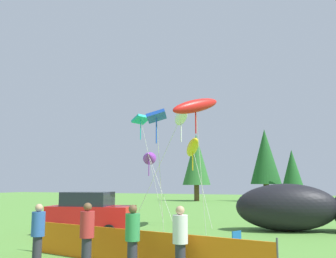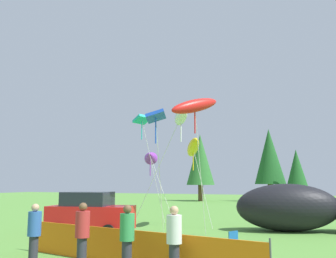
{
  "view_description": "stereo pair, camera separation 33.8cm",
  "coord_description": "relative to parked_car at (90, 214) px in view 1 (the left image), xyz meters",
  "views": [
    {
      "loc": [
        6.17,
        -14.16,
        2.51
      ],
      "look_at": [
        -0.72,
        4.09,
        5.26
      ],
      "focal_mm": 40.0,
      "sensor_mm": 36.0,
      "label": 1
    },
    {
      "loc": [
        6.48,
        -14.04,
        2.51
      ],
      "look_at": [
        -0.72,
        4.09,
        5.26
      ],
      "focal_mm": 40.0,
      "sensor_mm": 36.0,
      "label": 2
    }
  ],
  "objects": [
    {
      "name": "ground_plane",
      "position": [
        3.8,
        -1.67,
        -0.99
      ],
      "size": [
        120.0,
        120.0,
        0.0
      ],
      "primitive_type": "plane",
      "color": "#548C38"
    },
    {
      "name": "parked_car",
      "position": [
        0.0,
        0.0,
        0.0
      ],
      "size": [
        4.23,
        2.54,
        2.02
      ],
      "rotation": [
        0.0,
        0.0,
        0.17
      ],
      "color": "red",
      "rests_on": "ground"
    },
    {
      "name": "folding_chair",
      "position": [
        7.46,
        -3.0,
        -0.46
      ],
      "size": [
        0.65,
        0.65,
        0.88
      ],
      "rotation": [
        0.0,
        0.0,
        2.65
      ],
      "color": "#1959A5",
      "rests_on": "ground"
    },
    {
      "name": "inflatable_cat",
      "position": [
        9.48,
        4.83,
        0.12
      ],
      "size": [
        7.08,
        3.46,
        2.4
      ],
      "rotation": [
        0.0,
        0.0,
        0.21
      ],
      "color": "black",
      "rests_on": "ground"
    },
    {
      "name": "safety_fence",
      "position": [
        4.8,
        -5.32,
        -0.45
      ],
      "size": [
        8.74,
        1.96,
        1.18
      ],
      "rotation": [
        0.0,
        0.0,
        -0.22
      ],
      "color": "orange",
      "rests_on": "ground"
    },
    {
      "name": "spectator_in_red_shirt",
      "position": [
        3.83,
        -6.24,
        0.05
      ],
      "size": [
        0.41,
        0.41,
        1.9
      ],
      "color": "#2D2D38",
      "rests_on": "ground"
    },
    {
      "name": "spectator_in_grey_shirt",
      "position": [
        5.28,
        -6.21,
        0.03
      ],
      "size": [
        0.41,
        0.41,
        1.87
      ],
      "color": "#2D2D38",
      "rests_on": "ground"
    },
    {
      "name": "spectator_in_yellow_shirt",
      "position": [
        2.16,
        -6.34,
        0.01
      ],
      "size": [
        0.4,
        0.4,
        1.84
      ],
      "color": "#2D2D38",
      "rests_on": "ground"
    },
    {
      "name": "spectator_in_green_shirt",
      "position": [
        6.66,
        -6.16,
        0.03
      ],
      "size": [
        0.41,
        0.41,
        1.87
      ],
      "color": "#2D2D38",
      "rests_on": "ground"
    },
    {
      "name": "kite_blue_box",
      "position": [
        3.26,
        0.38,
        4.51
      ],
      "size": [
        1.1,
        2.38,
        5.9
      ],
      "color": "silver",
      "rests_on": "ground"
    },
    {
      "name": "kite_teal_diamond",
      "position": [
        -0.04,
        5.74,
        5.38
      ],
      "size": [
        2.13,
        1.23,
        6.75
      ],
      "color": "silver",
      "rests_on": "ground"
    },
    {
      "name": "kite_red_lizard",
      "position": [
        5.12,
        0.65,
        5.01
      ],
      "size": [
        2.13,
        2.62,
        6.73
      ],
      "color": "silver",
      "rests_on": "ground"
    },
    {
      "name": "kite_purple_delta",
      "position": [
        0.16,
        6.61,
        3.18
      ],
      "size": [
        2.67,
        1.69,
        4.73
      ],
      "color": "silver",
      "rests_on": "ground"
    },
    {
      "name": "kite_white_ghost",
      "position": [
        3.91,
        2.08,
        4.81
      ],
      "size": [
        3.76,
        1.97,
        6.39
      ],
      "color": "silver",
      "rests_on": "ground"
    },
    {
      "name": "kite_yellow_hero",
      "position": [
        3.74,
        4.61,
        3.44
      ],
      "size": [
        2.1,
        3.04,
        5.07
      ],
      "color": "silver",
      "rests_on": "ground"
    },
    {
      "name": "horizon_tree_east",
      "position": [
        7.98,
        31.64,
        2.91
      ],
      "size": [
        2.66,
        2.66,
        6.34
      ],
      "color": "brown",
      "rests_on": "ground"
    },
    {
      "name": "horizon_tree_mid",
      "position": [
        -4.09,
        32.03,
        4.4
      ],
      "size": [
        3.68,
        3.68,
        8.79
      ],
      "color": "brown",
      "rests_on": "ground"
    },
    {
      "name": "horizon_tree_northeast",
      "position": [
        4.66,
        33.62,
        4.7
      ],
      "size": [
        3.88,
        3.88,
        9.27
      ],
      "color": "brown",
      "rests_on": "ground"
    }
  ]
}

